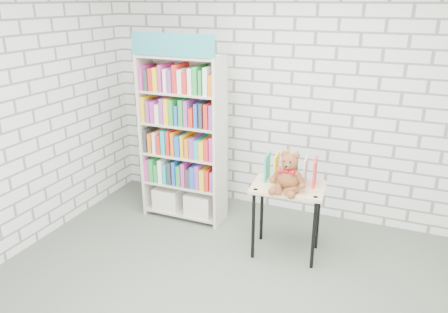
% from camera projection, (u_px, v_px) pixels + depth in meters
% --- Properties ---
extents(ground, '(4.50, 4.50, 0.00)m').
position_uv_depth(ground, '(223.00, 306.00, 3.69)').
color(ground, '#4E584A').
rests_on(ground, ground).
extents(room_shell, '(4.52, 4.02, 2.81)m').
position_uv_depth(room_shell, '(222.00, 99.00, 3.08)').
color(room_shell, silver).
rests_on(room_shell, ground).
extents(bookshelf, '(0.95, 0.37, 2.13)m').
position_uv_depth(bookshelf, '(183.00, 138.00, 4.92)').
color(bookshelf, beige).
rests_on(bookshelf, ground).
extents(display_table, '(0.73, 0.54, 0.75)m').
position_uv_depth(display_table, '(288.00, 196.00, 4.26)').
color(display_table, tan).
rests_on(display_table, ground).
extents(table_books, '(0.50, 0.26, 0.29)m').
position_uv_depth(table_books, '(291.00, 168.00, 4.27)').
color(table_books, teal).
rests_on(table_books, display_table).
extents(teddy_bear, '(0.35, 0.33, 0.38)m').
position_uv_depth(teddy_bear, '(288.00, 176.00, 4.07)').
color(teddy_bear, brown).
rests_on(teddy_bear, display_table).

